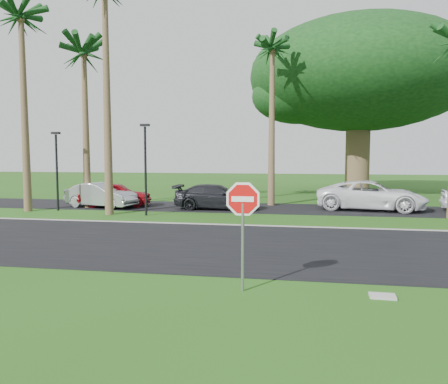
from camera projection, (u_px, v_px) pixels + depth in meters
name	position (u px, v px, depth m)	size (l,w,h in m)	color
ground	(239.00, 259.00, 12.93)	(120.00, 120.00, 0.00)	#244912
road	(247.00, 245.00, 14.89)	(120.00, 8.00, 0.02)	black
parking_strip	(269.00, 208.00, 25.19)	(120.00, 5.00, 0.02)	black
curb	(259.00, 226.00, 18.86)	(120.00, 0.12, 0.06)	gray
stop_sign_near	(243.00, 213.00, 9.75)	(1.05, 0.07, 2.62)	gray
palm_left_far	(21.00, 22.00, 23.15)	(5.00, 5.00, 11.50)	brown
palm_left_mid	(84.00, 56.00, 24.80)	(5.00, 5.00, 10.00)	brown
palm_center	(272.00, 52.00, 25.89)	(5.00, 5.00, 10.50)	brown
canopy_tree	(360.00, 77.00, 32.72)	(16.50, 16.50, 13.12)	brown
streetlight_left	(57.00, 166.00, 24.03)	(0.45, 0.25, 4.34)	black
streetlight_right	(145.00, 163.00, 22.08)	(0.45, 0.25, 4.64)	black
car_silver	(101.00, 196.00, 25.47)	(1.52, 4.35, 1.43)	#A3A5AA
car_red	(115.00, 195.00, 26.01)	(1.71, 4.25, 1.45)	maroon
car_dark	(217.00, 197.00, 24.69)	(1.95, 4.81, 1.39)	black
car_minivan	(371.00, 196.00, 24.29)	(2.72, 5.89, 1.64)	white
utility_slab	(382.00, 296.00, 9.44)	(0.55, 0.35, 0.06)	#A3A29B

